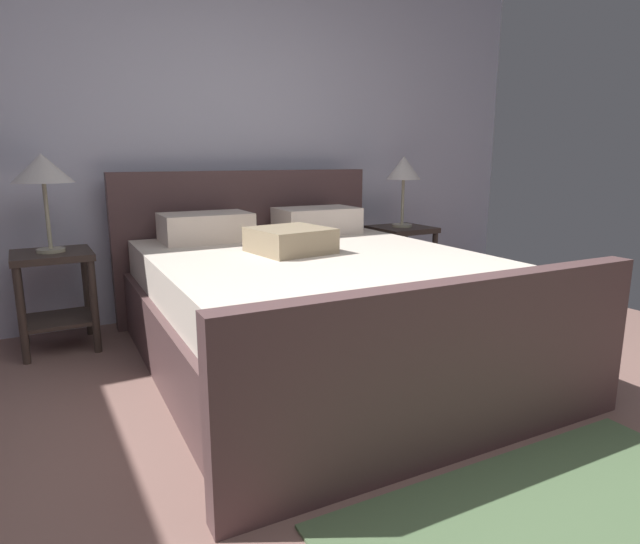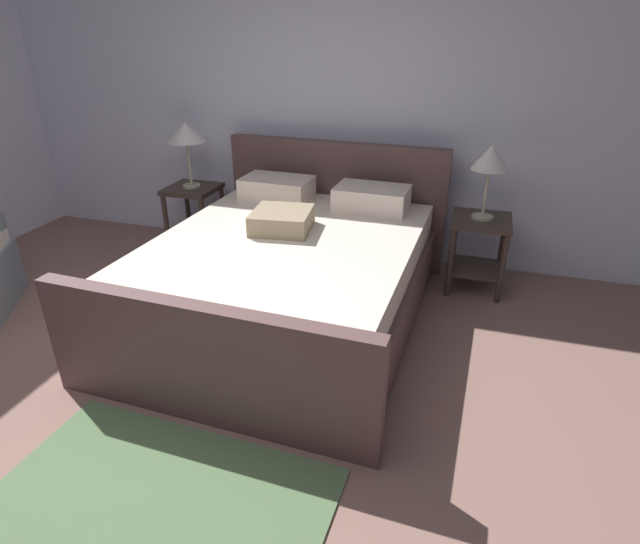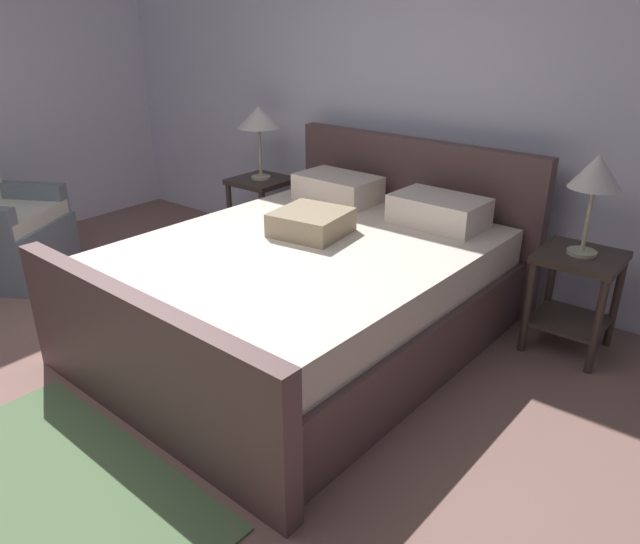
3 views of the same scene
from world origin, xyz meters
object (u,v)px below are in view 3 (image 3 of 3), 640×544
bed (310,286)px  nightstand_right (575,286)px  nightstand_left (262,202)px  table_lamp_left (259,119)px  table_lamp_right (596,175)px

bed → nightstand_right: (1.27, 0.83, 0.07)m
nightstand_left → table_lamp_left: (-0.00, 0.00, 0.67)m
table_lamp_right → bed: bearing=-146.7°
table_lamp_left → nightstand_right: bearing=-2.0°
nightstand_right → table_lamp_left: bearing=178.0°
bed → nightstand_left: 1.57m
table_lamp_left → bed: bearing=-35.9°
bed → table_lamp_right: bearing=33.3°
nightstand_right → table_lamp_left: size_ratio=1.05×
nightstand_right → table_lamp_right: size_ratio=1.07×
table_lamp_right → table_lamp_left: bearing=178.0°
table_lamp_right → table_lamp_left: size_ratio=0.98×
nightstand_right → table_lamp_left: 2.63m
table_lamp_right → nightstand_left: bearing=178.0°
bed → table_lamp_right: table_lamp_right is taller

